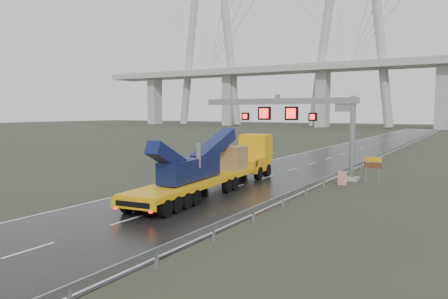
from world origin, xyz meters
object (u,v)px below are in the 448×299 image
Objects in this scene: heavy_haul_truck at (223,165)px; striped_barrier at (342,178)px; exit_sign_pair at (373,165)px; sign_gantry at (299,114)px.

striped_barrier is (7.68, 5.72, -1.24)m from heavy_haul_truck.
striped_barrier is (-2.15, -0.89, -1.10)m from exit_sign_pair.
heavy_haul_truck is at bearing -141.67° from exit_sign_pair.
striped_barrier is at bearing -29.84° from sign_gantry.
exit_sign_pair reaches higher than striped_barrier.
sign_gantry is 9.73m from heavy_haul_truck.
exit_sign_pair is (9.84, 6.60, -0.13)m from heavy_haul_truck.
sign_gantry is at bearing 145.17° from striped_barrier.
sign_gantry is 7.46m from striped_barrier.
heavy_haul_truck reaches higher than striped_barrier.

